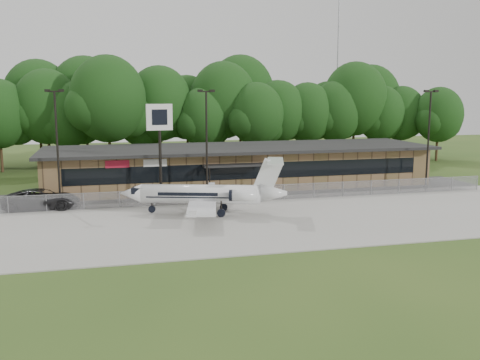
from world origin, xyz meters
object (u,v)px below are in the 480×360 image
object	(u,v)px
terminal	(240,166)
business_jet	(207,195)
suv	(42,199)
pole_sign	(160,128)

from	to	relation	value
terminal	business_jet	size ratio (longest dim) A/B	2.97
business_jet	suv	world-z (taller)	business_jet
pole_sign	business_jet	bearing A→B (deg)	-67.76
terminal	suv	distance (m)	20.95
suv	pole_sign	size ratio (longest dim) A/B	0.71
business_jet	suv	distance (m)	14.58
business_jet	pole_sign	world-z (taller)	pole_sign
business_jet	pole_sign	xyz separation A→B (m)	(-3.14, 6.04, 5.17)
terminal	business_jet	bearing A→B (deg)	-114.76
terminal	suv	xyz separation A→B (m)	(-19.50, -7.55, -1.29)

